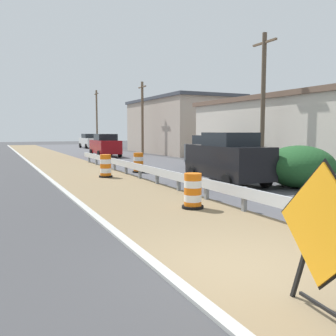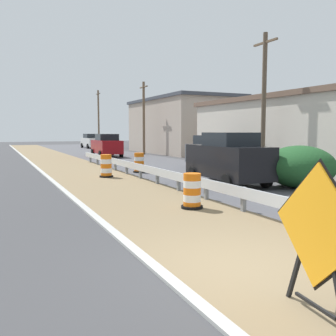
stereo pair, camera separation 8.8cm
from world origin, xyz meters
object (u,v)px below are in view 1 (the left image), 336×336
car_lead_far_lane (105,145)px  utility_pole_near (263,101)px  traffic_barrel_mid (106,167)px  traffic_barrel_close (193,193)px  utility_pole_far (97,118)px  traffic_barrel_nearest (316,204)px  car_mid_far_lane (212,152)px  car_trailing_near_lane (90,141)px  warning_sign_diamond (321,232)px  traffic_barrel_far (138,164)px  car_lead_near_lane (228,159)px  utility_pole_mid (142,117)px

car_lead_far_lane → utility_pole_near: 17.13m
traffic_barrel_mid → car_lead_far_lane: bearing=74.1°
traffic_barrel_close → traffic_barrel_mid: 8.33m
traffic_barrel_close → utility_pole_far: (8.60, 43.41, 3.73)m
traffic_barrel_nearest → car_mid_far_lane: bearing=69.5°
car_trailing_near_lane → traffic_barrel_mid: bearing=-14.3°
car_trailing_near_lane → traffic_barrel_nearest: bearing=-8.1°
warning_sign_diamond → traffic_barrel_far: size_ratio=1.81×
traffic_barrel_mid → car_lead_near_lane: 6.15m
traffic_barrel_far → car_trailing_near_lane: bearing=81.2°
traffic_barrel_mid → utility_pole_near: (8.06, -1.97, 3.33)m
car_trailing_near_lane → utility_pole_near: 33.94m
warning_sign_diamond → car_lead_far_lane: size_ratio=0.42×
utility_pole_mid → utility_pole_far: size_ratio=0.87×
car_lead_near_lane → car_mid_far_lane: size_ratio=1.11×
car_mid_far_lane → traffic_barrel_far: bearing=-90.4°
traffic_barrel_far → utility_pole_mid: 16.24m
utility_pole_mid → car_trailing_near_lane: bearing=94.9°
traffic_barrel_close → utility_pole_mid: utility_pole_mid is taller
car_trailing_near_lane → car_lead_far_lane: car_lead_far_lane is taller
traffic_barrel_mid → car_trailing_near_lane: bearing=77.6°
traffic_barrel_nearest → car_trailing_near_lane: 43.07m
car_lead_far_lane → car_mid_far_lane: 13.58m
utility_pole_far → car_trailing_near_lane: bearing=-119.7°
traffic_barrel_mid → traffic_barrel_far: bearing=30.3°
traffic_barrel_close → car_mid_far_lane: (6.65, 9.49, 0.54)m
traffic_barrel_mid → car_lead_near_lane: car_lead_near_lane is taller
car_lead_near_lane → utility_pole_near: (4.03, 2.64, 2.74)m
traffic_barrel_far → car_trailing_near_lane: (4.75, 30.53, 0.47)m
car_lead_near_lane → car_lead_far_lane: bearing=1.9°
traffic_barrel_far → warning_sign_diamond: bearing=-103.2°
utility_pole_mid → traffic_barrel_nearest: bearing=-102.5°
utility_pole_mid → car_lead_far_lane: bearing=-159.5°
traffic_barrel_close → car_lead_near_lane: bearing=44.4°
car_lead_near_lane → utility_pole_near: size_ratio=0.61×
car_trailing_near_lane → car_lead_far_lane: 17.61m
warning_sign_diamond → car_trailing_near_lane: (8.45, 46.39, -0.09)m
traffic_barrel_mid → warning_sign_diamond: bearing=-95.8°
warning_sign_diamond → traffic_barrel_nearest: (3.82, 3.57, -0.63)m
car_mid_far_lane → utility_pole_near: size_ratio=0.55×
traffic_barrel_mid → car_lead_near_lane: (4.03, -4.61, 0.60)m
traffic_barrel_nearest → utility_pole_mid: bearing=77.5°
traffic_barrel_far → traffic_barrel_close: bearing=-101.7°
utility_pole_far → traffic_barrel_far: bearing=-101.1°
traffic_barrel_nearest → utility_pole_mid: 27.85m
traffic_barrel_close → traffic_barrel_mid: traffic_barrel_mid is taller
car_lead_far_lane → utility_pole_mid: 5.21m
car_mid_far_lane → car_trailing_near_lane: bearing=-178.9°
car_lead_far_lane → traffic_barrel_mid: bearing=165.7°
warning_sign_diamond → utility_pole_far: 50.81m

